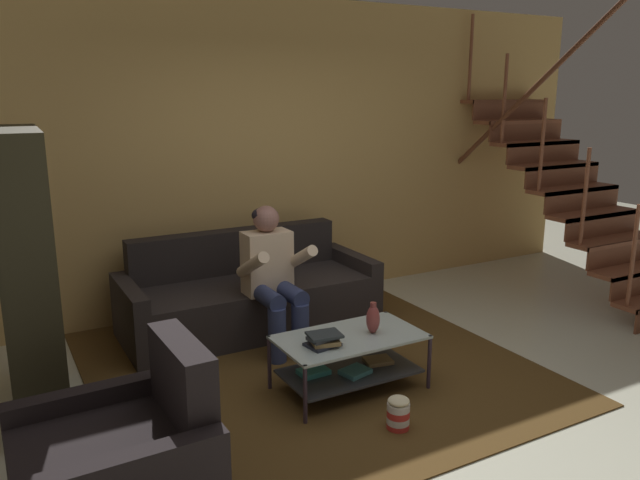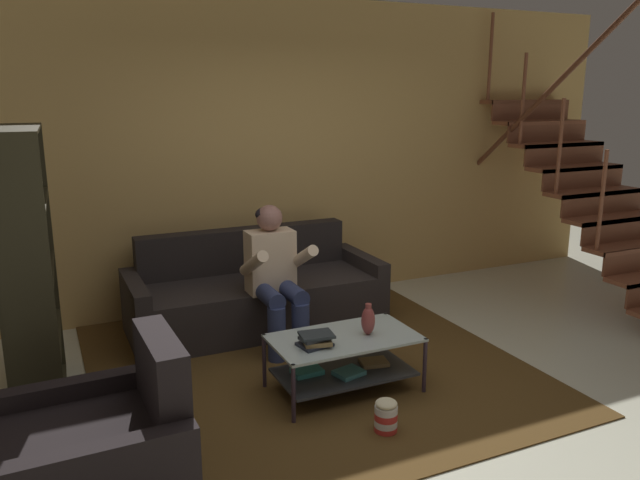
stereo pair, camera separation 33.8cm
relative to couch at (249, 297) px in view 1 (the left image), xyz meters
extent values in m
plane|color=beige|center=(0.17, -1.80, -0.28)|extent=(16.80, 16.80, 0.00)
cube|color=tan|center=(0.17, 0.66, 1.17)|extent=(8.40, 0.12, 2.90)
cube|color=brown|center=(3.38, -1.38, 0.13)|extent=(1.09, 0.27, 0.04)
cube|color=brown|center=(3.38, -1.11, 0.35)|extent=(1.09, 0.27, 0.04)
cube|color=brown|center=(3.38, -1.24, 0.26)|extent=(1.09, 0.02, 0.22)
cube|color=brown|center=(3.38, -0.84, 0.56)|extent=(1.09, 0.27, 0.04)
cube|color=brown|center=(3.38, -0.97, 0.47)|extent=(1.09, 0.02, 0.22)
cube|color=brown|center=(3.38, -0.57, 0.78)|extent=(1.09, 0.27, 0.04)
cube|color=brown|center=(3.38, -0.70, 0.69)|extent=(1.09, 0.02, 0.22)
cube|color=brown|center=(3.38, -0.30, 0.99)|extent=(1.09, 0.27, 0.04)
cube|color=brown|center=(3.38, -0.43, 0.91)|extent=(1.09, 0.02, 0.22)
cube|color=brown|center=(3.38, -0.03, 1.21)|extent=(1.09, 0.27, 0.04)
cube|color=brown|center=(3.38, -0.16, 1.12)|extent=(1.09, 0.02, 0.22)
cube|color=brown|center=(3.38, 0.24, 1.43)|extent=(1.09, 0.27, 0.04)
cube|color=brown|center=(3.38, 0.11, 1.34)|extent=(1.09, 0.02, 0.22)
cube|color=brown|center=(3.38, 0.51, 1.64)|extent=(1.09, 0.27, 0.04)
cube|color=brown|center=(3.38, 0.38, 1.56)|extent=(1.09, 0.02, 0.22)
cube|color=brown|center=(3.38, 0.78, 1.86)|extent=(1.09, 0.27, 0.04)
cube|color=brown|center=(3.38, 0.65, 1.77)|extent=(1.09, 0.02, 0.22)
cylinder|color=brown|center=(2.88, -1.65, 0.38)|extent=(0.04, 0.04, 0.90)
cylinder|color=brown|center=(2.88, -1.11, 0.82)|extent=(0.04, 0.04, 0.90)
cylinder|color=brown|center=(2.88, -0.57, 1.25)|extent=(0.04, 0.04, 0.90)
cylinder|color=brown|center=(2.88, -0.03, 1.68)|extent=(0.04, 0.04, 0.90)
cylinder|color=brown|center=(2.88, 0.51, 2.11)|extent=(0.04, 0.04, 0.90)
cylinder|color=brown|center=(2.88, -0.44, 1.81)|extent=(0.05, 2.46, 1.99)
cube|color=#2A2524|center=(0.00, -0.05, -0.06)|extent=(1.94, 0.88, 0.44)
cube|color=black|center=(0.00, 0.30, 0.35)|extent=(1.94, 0.18, 0.39)
cube|color=#2A2524|center=(-1.03, -0.05, 0.00)|extent=(0.13, 0.88, 0.56)
cube|color=#2A2524|center=(1.03, -0.05, 0.00)|extent=(0.13, 0.88, 0.56)
cylinder|color=navy|center=(-0.10, -0.79, -0.06)|extent=(0.14, 0.14, 0.44)
cylinder|color=navy|center=(0.10, -0.79, -0.06)|extent=(0.14, 0.14, 0.44)
cylinder|color=navy|center=(-0.10, -0.61, 0.20)|extent=(0.14, 0.42, 0.14)
cylinder|color=navy|center=(0.10, -0.61, 0.20)|extent=(0.14, 0.42, 0.14)
cube|color=beige|center=(0.00, -0.41, 0.41)|extent=(0.38, 0.22, 0.51)
cylinder|color=beige|center=(-0.20, -0.59, 0.46)|extent=(0.09, 0.49, 0.31)
cylinder|color=beige|center=(0.20, -0.59, 0.46)|extent=(0.09, 0.49, 0.31)
sphere|color=#936358|center=(0.00, -0.41, 0.77)|extent=(0.21, 0.21, 0.21)
ellipsoid|color=black|center=(0.00, -0.39, 0.80)|extent=(0.21, 0.21, 0.13)
cube|color=#ABBEBD|center=(0.15, -1.44, 0.11)|extent=(1.01, 0.56, 0.02)
cube|color=#35383E|center=(0.15, -1.44, -0.14)|extent=(0.93, 0.52, 0.02)
cylinder|color=#352834|center=(-0.34, -1.71, -0.08)|extent=(0.03, 0.03, 0.40)
cylinder|color=#352834|center=(0.64, -1.71, -0.08)|extent=(0.03, 0.03, 0.40)
cylinder|color=#352834|center=(-0.34, -1.18, -0.08)|extent=(0.03, 0.03, 0.40)
cylinder|color=#352834|center=(0.64, -1.18, -0.08)|extent=(0.03, 0.03, 0.40)
cube|color=teal|center=(-0.10, -1.38, -0.12)|extent=(0.21, 0.15, 0.03)
cube|color=teal|center=(0.15, -1.52, -0.12)|extent=(0.22, 0.19, 0.03)
cube|color=olive|center=(0.39, -1.44, -0.12)|extent=(0.22, 0.18, 0.03)
cube|color=#523919|center=(0.07, -0.85, -0.28)|extent=(3.10, 3.40, 0.01)
cube|color=#6A614F|center=(0.07, -0.85, -0.28)|extent=(1.70, 1.87, 0.00)
ellipsoid|color=brown|center=(0.32, -1.48, 0.22)|extent=(0.10, 0.10, 0.20)
cylinder|color=brown|center=(0.32, -1.48, 0.32)|extent=(0.04, 0.04, 0.04)
cube|color=#232734|center=(-0.10, -1.50, 0.13)|extent=(0.23, 0.20, 0.02)
cube|color=olive|center=(-0.09, -1.52, 0.15)|extent=(0.21, 0.19, 0.03)
cube|color=#2B2E32|center=(-0.10, -1.51, 0.18)|extent=(0.20, 0.14, 0.02)
cube|color=#262D31|center=(-0.09, -1.51, 0.20)|extent=(0.24, 0.20, 0.02)
cube|color=#2F2B1A|center=(-1.79, -1.20, 0.63)|extent=(0.30, 0.03, 1.83)
cube|color=#2F2B1A|center=(-1.75, -0.19, 0.63)|extent=(0.30, 0.03, 1.83)
cube|color=#2F2B1A|center=(-1.91, -0.69, 0.63)|extent=(0.06, 1.03, 1.83)
cube|color=#2F2B1A|center=(-1.77, -0.70, -0.27)|extent=(0.34, 1.00, 0.02)
cube|color=#2F2B1A|center=(-1.77, -0.70, 0.17)|extent=(0.34, 1.00, 0.02)
cube|color=#2F2B1A|center=(-1.77, -0.70, 0.63)|extent=(0.34, 1.00, 0.02)
cube|color=#2F2B1A|center=(-1.77, -0.70, 1.09)|extent=(0.34, 1.00, 0.02)
cube|color=#2F2B1A|center=(-1.77, -0.70, 1.54)|extent=(0.34, 1.00, 0.02)
cube|color=teal|center=(-1.77, -1.17, -0.10)|extent=(0.22, 0.04, 0.33)
cube|color=#6AA1A8|center=(-1.77, -1.13, -0.13)|extent=(0.23, 0.04, 0.27)
cube|color=olive|center=(-1.76, -1.08, -0.13)|extent=(0.21, 0.06, 0.27)
cube|color=gold|center=(-1.75, -1.03, -0.13)|extent=(0.20, 0.05, 0.26)
cube|color=teal|center=(-1.75, -0.97, -0.10)|extent=(0.21, 0.05, 0.33)
cube|color=#7693AE|center=(-1.76, -0.92, -0.11)|extent=(0.23, 0.05, 0.32)
cube|color=#2A864D|center=(-1.77, -0.88, -0.10)|extent=(0.25, 0.04, 0.33)
cube|color=black|center=(-1.56, -2.00, -0.07)|extent=(0.92, 0.65, 0.42)
cube|color=black|center=(-1.19, -1.99, 0.35)|extent=(0.18, 0.63, 0.42)
cube|color=black|center=(-1.57, -1.63, -0.02)|extent=(0.90, 0.13, 0.52)
cylinder|color=red|center=(0.13, -2.04, -0.26)|extent=(0.14, 0.14, 0.04)
cylinder|color=white|center=(0.13, -2.04, -0.22)|extent=(0.14, 0.14, 0.04)
cylinder|color=red|center=(0.13, -2.04, -0.17)|extent=(0.14, 0.14, 0.04)
cylinder|color=white|center=(0.13, -2.04, -0.13)|extent=(0.14, 0.14, 0.04)
ellipsoid|color=beige|center=(0.13, -2.04, -0.09)|extent=(0.14, 0.14, 0.05)
camera|label=1|loc=(-1.99, -4.86, 1.77)|focal=35.00mm
camera|label=2|loc=(-1.69, -5.01, 1.77)|focal=35.00mm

